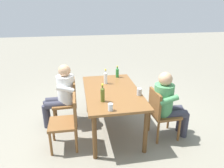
{
  "coord_description": "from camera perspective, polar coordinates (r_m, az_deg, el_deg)",
  "views": [
    {
      "loc": [
        3.25,
        -0.58,
        2.19
      ],
      "look_at": [
        0.0,
        0.0,
        0.9
      ],
      "focal_mm": 33.2,
      "sensor_mm": 36.0,
      "label": 1
    }
  ],
  "objects": [
    {
      "name": "person_in_white_shirt",
      "position": [
        3.58,
        15.06,
        -4.79
      ],
      "size": [
        0.47,
        0.61,
        1.18
      ],
      "color": "#4C935B",
      "rests_on": "ground_plane"
    },
    {
      "name": "chair_near_right",
      "position": [
        3.35,
        -12.05,
        -9.62
      ],
      "size": [
        0.44,
        0.44,
        0.87
      ],
      "color": "brown",
      "rests_on": "ground_plane"
    },
    {
      "name": "cup_glass",
      "position": [
        2.92,
        -0.43,
        -6.38
      ],
      "size": [
        0.07,
        0.07,
        0.11
      ],
      "primitive_type": "cylinder",
      "color": "silver",
      "rests_on": "dining_table"
    },
    {
      "name": "backpack_by_near_side",
      "position": [
        4.96,
        -4.11,
        -2.01
      ],
      "size": [
        0.3,
        0.23,
        0.46
      ],
      "color": "black",
      "rests_on": "ground_plane"
    },
    {
      "name": "ground_plane",
      "position": [
        3.96,
        0.0,
        -12.17
      ],
      "size": [
        24.0,
        24.0,
        0.0
      ],
      "primitive_type": "plane",
      "color": "gray"
    },
    {
      "name": "chair_near_left",
      "position": [
        4.0,
        -11.85,
        -4.28
      ],
      "size": [
        0.45,
        0.45,
        0.87
      ],
      "color": "brown",
      "rests_on": "ground_plane"
    },
    {
      "name": "bottle_clear",
      "position": [
        3.86,
        -1.78,
        1.83
      ],
      "size": [
        0.06,
        0.06,
        0.28
      ],
      "color": "white",
      "rests_on": "dining_table"
    },
    {
      "name": "person_in_plaid_shirt",
      "position": [
        3.93,
        -13.63,
        -2.19
      ],
      "size": [
        0.47,
        0.61,
        1.18
      ],
      "color": "white",
      "rests_on": "ground_plane"
    },
    {
      "name": "bottle_green",
      "position": [
        4.2,
        1.47,
        3.21
      ],
      "size": [
        0.06,
        0.06,
        0.24
      ],
      "color": "#287A38",
      "rests_on": "dining_table"
    },
    {
      "name": "chair_far_right",
      "position": [
        3.61,
        13.23,
        -7.36
      ],
      "size": [
        0.46,
        0.46,
        0.87
      ],
      "color": "brown",
      "rests_on": "ground_plane"
    },
    {
      "name": "dining_table",
      "position": [
        3.63,
        0.0,
        -3.16
      ],
      "size": [
        1.61,
        0.93,
        0.78
      ],
      "color": "brown",
      "rests_on": "ground_plane"
    },
    {
      "name": "cup_steel",
      "position": [
        3.42,
        7.51,
        -2.15
      ],
      "size": [
        0.08,
        0.08,
        0.12
      ],
      "primitive_type": "cylinder",
      "color": "#B2B7BC",
      "rests_on": "dining_table"
    },
    {
      "name": "bottle_olive",
      "position": [
        3.15,
        -2.61,
        -2.78
      ],
      "size": [
        0.06,
        0.06,
        0.29
      ],
      "color": "#566623",
      "rests_on": "dining_table"
    }
  ]
}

